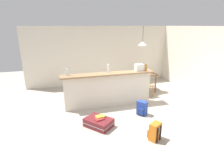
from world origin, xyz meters
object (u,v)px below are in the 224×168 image
object	(u,v)px
bottle_amber	(146,67)
pendant_lamp	(143,43)
bottle_clear	(67,72)
dining_table	(141,75)
backpack_blue	(142,108)
grocery_bag	(139,67)
suitcase_flat_maroon	(99,122)
bottle_white	(108,69)
book_stack	(100,118)
backpack_orange	(155,132)
dining_chair_near_partition	(146,82)

from	to	relation	value
bottle_amber	pendant_lamp	bearing A→B (deg)	71.40
bottle_clear	dining_table	size ratio (longest dim) A/B	0.19
backpack_blue	grocery_bag	bearing A→B (deg)	73.38
bottle_amber	dining_table	size ratio (longest dim) A/B	0.21
dining_table	backpack_blue	distance (m)	2.12
bottle_clear	suitcase_flat_maroon	bearing A→B (deg)	-62.30
bottle_clear	bottle_white	world-z (taller)	bottle_white
suitcase_flat_maroon	bottle_amber	bearing A→B (deg)	31.94
grocery_bag	suitcase_flat_maroon	distance (m)	2.33
bottle_amber	suitcase_flat_maroon	bearing A→B (deg)	-148.06
bottle_clear	bottle_white	bearing A→B (deg)	-1.11
bottle_clear	book_stack	size ratio (longest dim) A/B	0.73
grocery_bag	dining_table	size ratio (longest dim) A/B	0.24
bottle_white	backpack_blue	size ratio (longest dim) A/B	0.65
backpack_blue	backpack_orange	world-z (taller)	same
bottle_white	bottle_amber	xyz separation A→B (m)	(1.24, -0.09, -0.02)
pendant_lamp	backpack_orange	world-z (taller)	pendant_lamp
dining_chair_near_partition	backpack_blue	world-z (taller)	dining_chair_near_partition
pendant_lamp	backpack_blue	size ratio (longest dim) A/B	1.77
bottle_white	backpack_orange	size ratio (longest dim) A/B	0.65
bottle_amber	grocery_bag	bearing A→B (deg)	159.09
backpack_orange	pendant_lamp	bearing A→B (deg)	70.87
grocery_bag	backpack_orange	xyz separation A→B (m)	(-0.53, -2.16, -1.00)
bottle_clear	dining_chair_near_partition	distance (m)	2.95
grocery_bag	bottle_amber	bearing A→B (deg)	-20.91
backpack_blue	dining_table	bearing A→B (deg)	67.07
grocery_bag	book_stack	distance (m)	2.25
bottle_clear	backpack_orange	world-z (taller)	bottle_clear
bottle_clear	bottle_white	xyz separation A→B (m)	(1.27, -0.02, 0.03)
pendant_lamp	backpack_orange	xyz separation A→B (m)	(-1.12, -3.22, -1.67)
bottle_white	bottle_amber	distance (m)	1.25
bottle_white	book_stack	distance (m)	1.70
grocery_bag	backpack_blue	size ratio (longest dim) A/B	0.62
dining_table	dining_chair_near_partition	distance (m)	0.50
grocery_bag	pendant_lamp	xyz separation A→B (m)	(0.59, 1.07, 0.66)
bottle_clear	backpack_blue	distance (m)	2.46
bottle_amber	dining_table	world-z (taller)	bottle_amber
pendant_lamp	backpack_blue	xyz separation A→B (m)	(-0.87, -2.00, -1.67)
bottle_clear	backpack_blue	world-z (taller)	bottle_clear
book_stack	bottle_white	bearing A→B (deg)	65.43
grocery_bag	pendant_lamp	world-z (taller)	pendant_lamp
pendant_lamp	book_stack	bearing A→B (deg)	-133.66
bottle_amber	backpack_orange	distance (m)	2.43
bottle_amber	pendant_lamp	xyz separation A→B (m)	(0.39, 1.14, 0.66)
book_stack	backpack_blue	bearing A→B (deg)	13.10
bottle_white	backpack_blue	xyz separation A→B (m)	(0.76, -0.95, -1.03)
dining_table	book_stack	world-z (taller)	dining_table
pendant_lamp	dining_table	bearing A→B (deg)	-123.97
grocery_bag	bottle_clear	bearing A→B (deg)	179.01
bottle_white	suitcase_flat_maroon	xyz separation A→B (m)	(-0.61, -1.25, -1.12)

